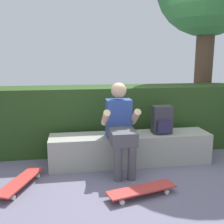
# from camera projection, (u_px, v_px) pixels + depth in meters

# --- Properties ---
(ground_plane) EXTENTS (24.00, 24.00, 0.00)m
(ground_plane) POSITION_uv_depth(u_px,v_px,m) (136.00, 172.00, 3.60)
(ground_plane) COLOR slate
(bench_main) EXTENTS (2.31, 0.47, 0.44)m
(bench_main) POSITION_uv_depth(u_px,v_px,m) (130.00, 149.00, 3.87)
(bench_main) COLOR #9A9A8D
(bench_main) RESTS_ON ground
(person_skater) EXTENTS (0.49, 0.62, 1.19)m
(person_skater) POSITION_uv_depth(u_px,v_px,m) (120.00, 125.00, 3.55)
(person_skater) COLOR #2D4793
(person_skater) RESTS_ON ground
(skateboard_near_person) EXTENTS (0.82, 0.39, 0.09)m
(skateboard_near_person) POSITION_uv_depth(u_px,v_px,m) (142.00, 190.00, 2.97)
(skateboard_near_person) COLOR #BC3833
(skateboard_near_person) RESTS_ON ground
(skateboard_beside_bench) EXTENTS (0.48, 0.82, 0.09)m
(skateboard_beside_bench) POSITION_uv_depth(u_px,v_px,m) (21.00, 181.00, 3.17)
(skateboard_beside_bench) COLOR #BC3833
(skateboard_beside_bench) RESTS_ON ground
(backpack_on_bench) EXTENTS (0.28, 0.23, 0.40)m
(backpack_on_bench) POSITION_uv_depth(u_px,v_px,m) (162.00, 120.00, 3.85)
(backpack_on_bench) COLOR #333338
(backpack_on_bench) RESTS_ON bench_main
(hedge_row) EXTENTS (5.26, 0.68, 1.06)m
(hedge_row) POSITION_uv_depth(u_px,v_px,m) (148.00, 117.00, 4.55)
(hedge_row) COLOR #27421A
(hedge_row) RESTS_ON ground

